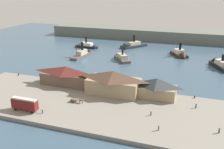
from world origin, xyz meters
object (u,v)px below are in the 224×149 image
object	(u,v)px
pedestrian_near_east_shed	(159,128)
ferry_approaching_east	(121,57)
ferry_moored_east	(180,54)
mooring_post_center_west	(195,97)
ferry_moored_west	(84,54)
pedestrian_near_west_shed	(151,113)
ferry_outer_harbor	(131,46)
mooring_post_east	(19,74)
ferry_mid_harbor	(89,46)
ferry_shed_west_terminal	(157,88)
ferry_shed_east_terminal	(113,82)
pedestrian_at_waters_edge	(196,106)
pedestrian_standing_center	(219,131)
pedestrian_walking_west	(42,111)
street_tram	(25,104)
ferry_shed_customs_shed	(66,76)
horse_cart	(77,100)
ferry_departing_north	(220,64)

from	to	relation	value
pedestrian_near_east_shed	ferry_approaching_east	bearing A→B (deg)	115.23
ferry_moored_east	ferry_approaching_east	world-z (taller)	ferry_moored_east
ferry_approaching_east	mooring_post_center_west	bearing A→B (deg)	-46.84
ferry_moored_west	ferry_approaching_east	world-z (taller)	ferry_moored_west
pedestrian_near_west_shed	ferry_outer_harbor	size ratio (longest dim) A/B	0.08
mooring_post_east	ferry_mid_harbor	size ratio (longest dim) A/B	0.05
ferry_shed_west_terminal	pedestrian_near_east_shed	world-z (taller)	ferry_shed_west_terminal
ferry_shed_west_terminal	mooring_post_east	distance (m)	64.67
pedestrian_near_east_shed	ferry_shed_east_terminal	bearing A→B (deg)	134.57
ferry_shed_west_terminal	pedestrian_at_waters_edge	world-z (taller)	ferry_shed_west_terminal
pedestrian_standing_center	mooring_post_center_west	bearing A→B (deg)	108.47
pedestrian_walking_west	pedestrian_standing_center	bearing A→B (deg)	6.69
pedestrian_at_waters_edge	ferry_mid_harbor	world-z (taller)	ferry_mid_harbor
ferry_moored_east	ferry_mid_harbor	bearing A→B (deg)	177.10
pedestrian_standing_center	ferry_mid_harbor	size ratio (longest dim) A/B	0.10
ferry_approaching_east	ferry_shed_west_terminal	bearing A→B (deg)	-59.27
mooring_post_center_west	ferry_mid_harbor	bearing A→B (deg)	137.25
street_tram	pedestrian_standing_center	world-z (taller)	street_tram
pedestrian_at_waters_edge	mooring_post_east	world-z (taller)	pedestrian_at_waters_edge
ferry_shed_west_terminal	pedestrian_near_west_shed	world-z (taller)	ferry_shed_west_terminal
mooring_post_center_west	ferry_moored_east	bearing A→B (deg)	99.86
ferry_shed_customs_shed	mooring_post_center_west	distance (m)	51.37
pedestrian_near_west_shed	ferry_moored_east	world-z (taller)	ferry_moored_east
pedestrian_at_waters_edge	ferry_approaching_east	distance (m)	69.46
pedestrian_walking_west	pedestrian_at_waters_edge	distance (m)	51.08
horse_cart	ferry_approaching_east	size ratio (longest dim) A/B	0.33
pedestrian_standing_center	ferry_mid_harbor	bearing A→B (deg)	131.79
pedestrian_near_west_shed	mooring_post_center_west	bearing A→B (deg)	56.33
mooring_post_center_west	ferry_departing_north	xyz separation A→B (m)	(10.59, 49.09, -0.11)
ferry_shed_customs_shed	pedestrian_walking_west	world-z (taller)	ferry_shed_customs_shed
pedestrian_near_east_shed	ferry_departing_north	size ratio (longest dim) A/B	0.09
mooring_post_east	ferry_moored_east	size ratio (longest dim) A/B	0.05
ferry_shed_east_terminal	ferry_shed_customs_shed	bearing A→B (deg)	174.60
pedestrian_standing_center	pedestrian_near_east_shed	size ratio (longest dim) A/B	1.03
ferry_departing_north	ferry_shed_west_terminal	bearing A→B (deg)	-114.63
pedestrian_near_west_shed	ferry_departing_north	distance (m)	71.64
mooring_post_east	pedestrian_standing_center	bearing A→B (deg)	-14.71
horse_cart	street_tram	bearing A→B (deg)	-138.69
ferry_moored_east	ferry_shed_east_terminal	bearing A→B (deg)	-104.83
ferry_moored_east	pedestrian_near_east_shed	bearing A→B (deg)	-88.39
ferry_shed_customs_shed	ferry_departing_north	distance (m)	81.16
mooring_post_east	ferry_outer_harbor	world-z (taller)	ferry_outer_harbor
street_tram	pedestrian_standing_center	distance (m)	60.28
pedestrian_standing_center	pedestrian_walking_west	bearing A→B (deg)	-173.31
ferry_moored_west	street_tram	bearing A→B (deg)	-78.94
ferry_shed_west_terminal	street_tram	xyz separation A→B (m)	(-38.74, -25.74, -1.14)
ferry_shed_east_terminal	pedestrian_at_waters_edge	xyz separation A→B (m)	(30.53, -2.80, -3.78)
pedestrian_walking_west	ferry_approaching_east	size ratio (longest dim) A/B	0.09
pedestrian_standing_center	pedestrian_at_waters_edge	xyz separation A→B (m)	(-6.81, 14.39, -0.03)
ferry_moored_west	ferry_approaching_east	distance (m)	24.20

